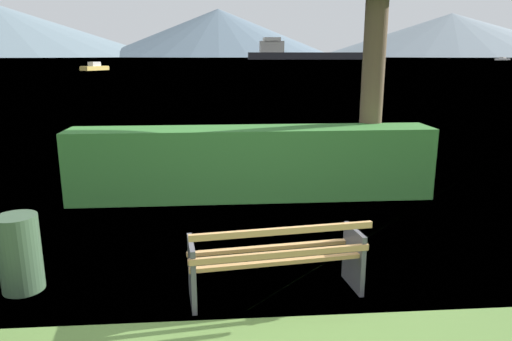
{
  "coord_description": "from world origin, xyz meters",
  "views": [
    {
      "loc": [
        -0.56,
        -4.56,
        2.5
      ],
      "look_at": [
        0.0,
        2.63,
        0.72
      ],
      "focal_mm": 32.89,
      "sensor_mm": 36.0,
      "label": 1
    }
  ],
  "objects_px": {
    "park_bench": "(277,259)",
    "cargo_ship_large": "(303,53)",
    "fishing_boat_near": "(95,67)",
    "trash_bin": "(20,253)",
    "sailboat_mid": "(502,59)"
  },
  "relations": [
    {
      "from": "park_bench",
      "to": "cargo_ship_large",
      "type": "relative_size",
      "value": 0.03
    },
    {
      "from": "park_bench",
      "to": "trash_bin",
      "type": "height_order",
      "value": "park_bench"
    },
    {
      "from": "park_bench",
      "to": "fishing_boat_near",
      "type": "xyz_separation_m",
      "value": [
        -20.94,
        76.25,
        0.05
      ]
    },
    {
      "from": "fishing_boat_near",
      "to": "sailboat_mid",
      "type": "height_order",
      "value": "sailboat_mid"
    },
    {
      "from": "park_bench",
      "to": "trash_bin",
      "type": "bearing_deg",
      "value": 172.41
    },
    {
      "from": "park_bench",
      "to": "cargo_ship_large",
      "type": "distance_m",
      "value": 258.2
    },
    {
      "from": "fishing_boat_near",
      "to": "trash_bin",
      "type": "bearing_deg",
      "value": -76.51
    },
    {
      "from": "park_bench",
      "to": "trash_bin",
      "type": "xyz_separation_m",
      "value": [
        -2.75,
        0.37,
        -0.01
      ]
    },
    {
      "from": "fishing_boat_near",
      "to": "park_bench",
      "type": "bearing_deg",
      "value": -74.64
    },
    {
      "from": "trash_bin",
      "to": "fishing_boat_near",
      "type": "xyz_separation_m",
      "value": [
        -18.2,
        75.88,
        0.06
      ]
    },
    {
      "from": "cargo_ship_large",
      "to": "sailboat_mid",
      "type": "distance_m",
      "value": 97.09
    },
    {
      "from": "trash_bin",
      "to": "cargo_ship_large",
      "type": "xyz_separation_m",
      "value": [
        47.79,
        253.86,
        2.79
      ]
    },
    {
      "from": "park_bench",
      "to": "cargo_ship_large",
      "type": "xyz_separation_m",
      "value": [
        45.04,
        254.22,
        2.78
      ]
    },
    {
      "from": "trash_bin",
      "to": "fishing_boat_near",
      "type": "bearing_deg",
      "value": 103.49
    },
    {
      "from": "cargo_ship_large",
      "to": "fishing_boat_near",
      "type": "relative_size",
      "value": 13.5
    }
  ]
}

